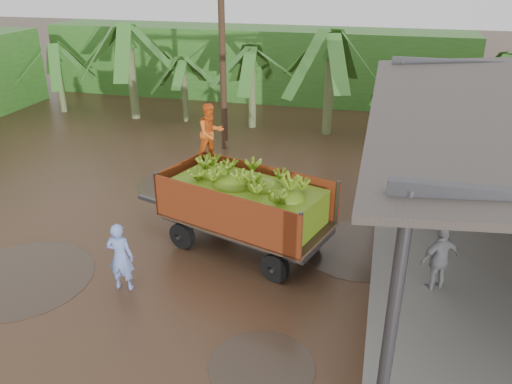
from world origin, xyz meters
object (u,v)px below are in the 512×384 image
Objects in this scene: man_grey at (439,259)px; man_blue at (120,257)px; banana_trailer at (245,202)px; utility_pole at (222,45)px.

man_blue is at bearing -19.51° from man_grey.
banana_trailer is 3.57× the size of man_blue.
man_blue is 1.00× the size of man_grey.
man_grey is at bearing 8.58° from banana_trailer.
utility_pole reaches higher than man_grey.
man_grey is at bearing -46.60° from utility_pole.
man_grey is (4.58, -0.76, -0.45)m from banana_trailer.
man_blue is 6.93m from man_grey.
utility_pole reaches higher than banana_trailer.
man_blue is 9.90m from utility_pole.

